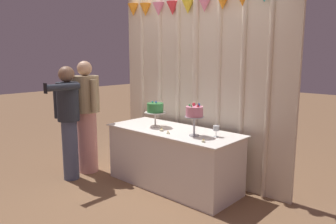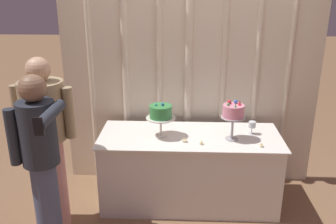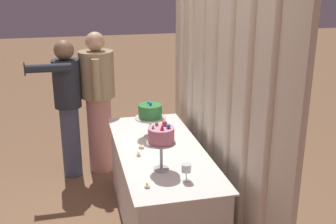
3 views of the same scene
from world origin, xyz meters
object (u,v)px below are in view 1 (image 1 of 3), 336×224
Objects in this scene: tealight_far_left at (161,130)px; tealight_near_left at (168,133)px; guest_girl_blue_dress at (68,117)px; cake_display_nearleft at (155,109)px; guest_man_dark_suit at (86,113)px; cake_table at (173,158)px; cake_display_nearright at (194,113)px; tealight_near_right at (203,141)px; wine_glass at (216,129)px.

tealight_far_left reaches higher than tealight_near_left.
guest_girl_blue_dress reaches higher than tealight_far_left.
cake_display_nearleft reaches higher than tealight_near_left.
guest_man_dark_suit is at bearing -157.68° from cake_display_nearleft.
cake_display_nearleft is at bearing 39.23° from guest_girl_blue_dress.
cake_table is 36.93× the size of tealight_far_left.
cake_display_nearleft reaches higher than tealight_far_left.
cake_display_nearright is 0.39m from tealight_near_right.
cake_table is 0.66m from cake_display_nearleft.
tealight_far_left is at bearing 173.38° from tealight_near_right.
tealight_far_left is at bearing 12.78° from guest_man_dark_suit.
cake_display_nearright is at bearing -11.05° from cake_table.
guest_girl_blue_dress is (-1.77, -0.82, 0.02)m from wine_glass.
guest_man_dark_suit is at bearing -167.22° from tealight_far_left.
wine_glass is 2.71× the size of tealight_far_left.
guest_man_dark_suit is at bearing -170.71° from tealight_near_left.
cake_table is 5.19× the size of cake_display_nearleft.
wine_glass is 0.69m from tealight_far_left.
cake_display_nearleft is 8.65× the size of tealight_near_right.
cake_display_nearleft is 2.62× the size of wine_glass.
tealight_far_left is (-0.05, -0.15, 0.38)m from cake_table.
tealight_near_left and tealight_near_right have the same top height.
tealight_far_left is 1.22× the size of tealight_near_right.
guest_girl_blue_dress is (-0.89, -0.73, -0.12)m from cake_display_nearleft.
guest_man_dark_suit reaches higher than guest_girl_blue_dress.
guest_girl_blue_dress reaches higher than cake_table.
cake_display_nearleft is (-0.28, -0.03, 0.60)m from cake_table.
tealight_far_left is (-0.44, -0.08, -0.26)m from cake_display_nearright.
guest_man_dark_suit reaches higher than cake_display_nearleft.
wine_glass is 0.08× the size of guest_man_dark_suit.
wine_glass reaches higher than tealight_near_right.
tealight_near_left is at bearing 9.29° from guest_man_dark_suit.
cake_display_nearleft reaches higher than tealight_near_right.
wine_glass is at bearing 18.21° from tealight_far_left.
tealight_far_left is 0.16m from tealight_near_left.
wine_glass is 1.95m from guest_girl_blue_dress.
wine_glass is at bearing 5.81° from cake_display_nearleft.
tealight_near_right is (0.64, -0.23, 0.38)m from cake_table.
cake_display_nearleft is at bearing 151.38° from tealight_far_left.
guest_girl_blue_dress is at bearing -163.92° from tealight_near_right.
cake_display_nearright is at bearing -4.04° from cake_display_nearleft.
wine_glass is at bearing 14.73° from guest_man_dark_suit.
cake_display_nearleft is at bearing 175.96° from cake_display_nearright.
tealight_far_left is 1.30× the size of tealight_near_left.
cake_display_nearright is 0.25× the size of guest_man_dark_suit.
cake_display_nearright reaches higher than cake_table.
tealight_far_left is at bearing -108.53° from cake_table.
cake_table is 44.92× the size of tealight_near_right.
cake_table is at bearing 159.86° from tealight_near_right.
guest_man_dark_suit reaches higher than tealight_near_right.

